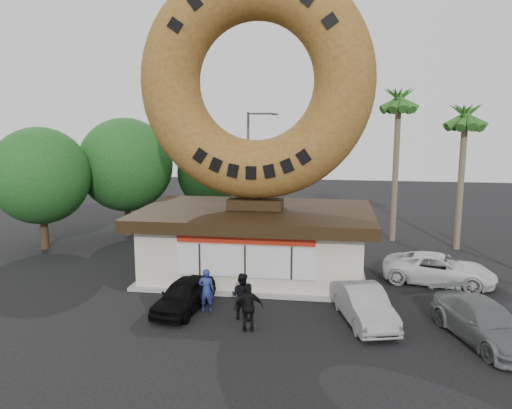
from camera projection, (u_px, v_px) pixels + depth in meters
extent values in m
plane|color=black|center=(232.00, 323.00, 18.82)|extent=(90.00, 90.00, 0.00)
cube|color=beige|center=(256.00, 245.00, 24.40)|extent=(10.00, 6.00, 3.00)
cube|color=#999993|center=(256.00, 273.00, 24.65)|extent=(10.60, 6.60, 0.15)
cube|color=#3F3F3F|center=(256.00, 214.00, 24.14)|extent=(10.00, 6.00, 0.10)
cube|color=black|center=(256.00, 215.00, 24.15)|extent=(11.20, 7.20, 0.55)
cube|color=silver|center=(245.00, 261.00, 21.42)|extent=(6.00, 0.12, 1.40)
cube|color=#B5230F|center=(245.00, 239.00, 21.23)|extent=(6.00, 0.10, 0.45)
cube|color=black|center=(256.00, 204.00, 24.05)|extent=(2.60, 1.40, 0.50)
torus|color=olive|center=(256.00, 82.00, 23.06)|extent=(10.97, 2.80, 10.97)
cylinder|color=#473321|center=(128.00, 211.00, 32.57)|extent=(0.44, 0.44, 3.30)
sphere|color=#184519|center=(126.00, 165.00, 32.06)|extent=(6.00, 6.00, 6.00)
cylinder|color=#473321|center=(217.00, 211.00, 33.76)|extent=(0.44, 0.44, 2.86)
sphere|color=#184519|center=(216.00, 172.00, 33.32)|extent=(5.20, 5.20, 5.20)
cylinder|color=#473321|center=(44.00, 223.00, 29.20)|extent=(0.44, 0.44, 3.08)
sphere|color=#184519|center=(40.00, 176.00, 28.72)|extent=(5.60, 5.60, 5.60)
cylinder|color=#726651|center=(396.00, 169.00, 30.60)|extent=(0.36, 0.36, 9.00)
cylinder|color=#726651|center=(461.00, 182.00, 28.72)|extent=(0.36, 0.36, 8.00)
cylinder|color=#59595E|center=(248.00, 172.00, 34.01)|extent=(0.18, 0.18, 8.00)
cylinder|color=#59595E|center=(261.00, 114.00, 33.20)|extent=(1.80, 0.12, 0.12)
cube|color=#59595E|center=(275.00, 114.00, 33.08)|extent=(0.45, 0.20, 0.12)
imported|color=navy|center=(206.00, 290.00, 19.82)|extent=(0.65, 0.44, 1.76)
imported|color=black|center=(242.00, 296.00, 19.07)|extent=(1.06, 0.94, 1.82)
imported|color=black|center=(249.00, 307.00, 17.94)|extent=(1.13, 0.67, 1.81)
imported|color=black|center=(184.00, 295.00, 19.93)|extent=(2.10, 3.93, 1.27)
imported|color=gray|center=(364.00, 305.00, 18.78)|extent=(2.46, 4.37, 1.36)
imported|color=slate|center=(484.00, 322.00, 17.21)|extent=(3.33, 5.07, 1.37)
imported|color=silver|center=(439.00, 269.00, 23.16)|extent=(5.42, 3.45, 1.39)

